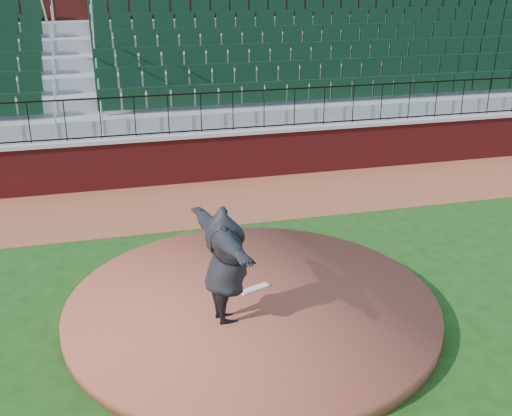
# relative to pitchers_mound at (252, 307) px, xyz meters

# --- Properties ---
(ground) EXTENTS (90.00, 90.00, 0.00)m
(ground) POSITION_rel_pitchers_mound_xyz_m (0.43, -0.13, -0.12)
(ground) COLOR #184112
(ground) RESTS_ON ground
(warning_track) EXTENTS (34.00, 3.20, 0.01)m
(warning_track) POSITION_rel_pitchers_mound_xyz_m (0.43, 5.27, -0.12)
(warning_track) COLOR brown
(warning_track) RESTS_ON ground
(field_wall) EXTENTS (34.00, 0.35, 1.20)m
(field_wall) POSITION_rel_pitchers_mound_xyz_m (0.43, 6.87, 0.47)
(field_wall) COLOR maroon
(field_wall) RESTS_ON ground
(wall_cap) EXTENTS (34.00, 0.45, 0.10)m
(wall_cap) POSITION_rel_pitchers_mound_xyz_m (0.43, 6.87, 1.12)
(wall_cap) COLOR #B7B7B7
(wall_cap) RESTS_ON field_wall
(wall_railing) EXTENTS (34.00, 0.05, 1.00)m
(wall_railing) POSITION_rel_pitchers_mound_xyz_m (0.43, 6.87, 1.67)
(wall_railing) COLOR black
(wall_railing) RESTS_ON wall_cap
(seating_stands) EXTENTS (34.00, 5.10, 4.60)m
(seating_stands) POSITION_rel_pitchers_mound_xyz_m (0.43, 9.59, 2.18)
(seating_stands) COLOR gray
(seating_stands) RESTS_ON ground
(concourse_wall) EXTENTS (34.00, 0.50, 5.50)m
(concourse_wall) POSITION_rel_pitchers_mound_xyz_m (0.43, 12.39, 2.62)
(concourse_wall) COLOR maroon
(concourse_wall) RESTS_ON ground
(pitchers_mound) EXTENTS (6.02, 6.02, 0.25)m
(pitchers_mound) POSITION_rel_pitchers_mound_xyz_m (0.00, 0.00, 0.00)
(pitchers_mound) COLOR brown
(pitchers_mound) RESTS_ON ground
(pitching_rubber) EXTENTS (0.54, 0.32, 0.04)m
(pitching_rubber) POSITION_rel_pitchers_mound_xyz_m (0.13, 0.34, 0.14)
(pitching_rubber) COLOR white
(pitching_rubber) RESTS_ON pitchers_mound
(pitcher) EXTENTS (0.96, 2.38, 1.88)m
(pitcher) POSITION_rel_pitchers_mound_xyz_m (-0.52, -0.47, 1.06)
(pitcher) COLOR black
(pitcher) RESTS_ON pitchers_mound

